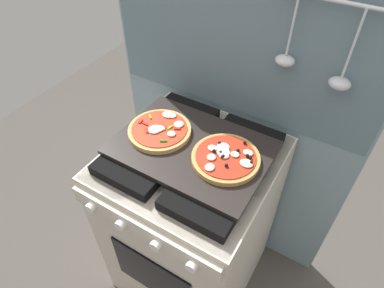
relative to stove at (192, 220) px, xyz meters
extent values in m
plane|color=#4C4742|center=(0.00, 0.00, -0.45)|extent=(4.00, 4.00, 0.00)
cube|color=#7A939E|center=(0.00, 0.34, 0.32)|extent=(1.10, 0.03, 1.55)
cube|color=slate|center=(0.00, 0.32, 0.70)|extent=(1.08, 0.00, 0.56)
cylinder|color=silver|center=(0.28, 0.30, 0.93)|extent=(0.36, 0.01, 0.01)
cylinder|color=silver|center=(0.19, 0.29, 0.83)|extent=(0.01, 0.01, 0.19)
ellipsoid|color=silver|center=(0.19, 0.29, 0.72)|extent=(0.07, 0.06, 0.04)
cylinder|color=silver|center=(0.37, 0.29, 0.82)|extent=(0.01, 0.01, 0.22)
ellipsoid|color=silver|center=(0.37, 0.29, 0.69)|extent=(0.07, 0.06, 0.04)
cube|color=beige|center=(0.00, 0.00, -0.02)|extent=(0.60, 0.60, 0.86)
cube|color=black|center=(0.00, 0.00, 0.40)|extent=(0.59, 0.59, 0.01)
cube|color=black|center=(-0.14, 0.00, 0.43)|extent=(0.24, 0.51, 0.04)
cube|color=black|center=(0.14, 0.00, 0.43)|extent=(0.24, 0.51, 0.04)
cube|color=beige|center=(0.00, -0.31, 0.35)|extent=(0.58, 0.02, 0.07)
cylinder|color=silver|center=(-0.20, -0.33, 0.35)|extent=(0.04, 0.02, 0.04)
cylinder|color=silver|center=(-0.07, -0.33, 0.35)|extent=(0.04, 0.02, 0.04)
cylinder|color=silver|center=(0.07, -0.33, 0.35)|extent=(0.04, 0.02, 0.04)
cylinder|color=silver|center=(0.20, -0.33, 0.35)|extent=(0.04, 0.02, 0.04)
cube|color=black|center=(0.00, -0.30, 0.00)|extent=(0.36, 0.01, 0.28)
cube|color=black|center=(0.00, 0.00, 0.46)|extent=(0.54, 0.38, 0.02)
cylinder|color=tan|center=(-0.14, 0.00, 0.47)|extent=(0.23, 0.23, 0.02)
cylinder|color=red|center=(-0.14, 0.00, 0.49)|extent=(0.20, 0.20, 0.00)
ellipsoid|color=#F4EACC|center=(-0.14, 0.08, 0.49)|extent=(0.03, 0.03, 0.01)
ellipsoid|color=#F4EACC|center=(-0.09, 0.05, 0.49)|extent=(0.04, 0.04, 0.01)
ellipsoid|color=#F4EACC|center=(-0.13, 0.00, 0.49)|extent=(0.03, 0.02, 0.01)
ellipsoid|color=#F4EACC|center=(-0.14, -0.01, 0.49)|extent=(0.04, 0.04, 0.01)
ellipsoid|color=#F4EACC|center=(-0.08, -0.01, 0.49)|extent=(0.03, 0.03, 0.01)
ellipsoid|color=#F4EACC|center=(-0.15, -0.02, 0.49)|extent=(0.05, 0.05, 0.01)
ellipsoid|color=#F4EACC|center=(-0.15, 0.08, 0.49)|extent=(0.05, 0.04, 0.01)
cube|color=red|center=(-0.17, -0.04, 0.49)|extent=(0.02, 0.02, 0.00)
cube|color=#19721E|center=(-0.09, 0.00, 0.49)|extent=(0.02, 0.02, 0.00)
cube|color=red|center=(-0.08, 0.03, 0.49)|extent=(0.02, 0.02, 0.00)
cube|color=gold|center=(-0.16, -0.03, 0.49)|extent=(0.02, 0.02, 0.00)
cube|color=#19721E|center=(-0.09, -0.05, 0.49)|extent=(0.02, 0.02, 0.00)
cube|color=#19721E|center=(-0.15, -0.02, 0.49)|extent=(0.02, 0.02, 0.00)
cube|color=red|center=(-0.22, -0.01, 0.49)|extent=(0.01, 0.02, 0.00)
cube|color=red|center=(-0.13, 0.01, 0.49)|extent=(0.03, 0.02, 0.00)
cube|color=red|center=(-0.20, -0.01, 0.49)|extent=(0.02, 0.01, 0.00)
cube|color=gold|center=(-0.20, 0.03, 0.49)|extent=(0.02, 0.02, 0.00)
cube|color=gold|center=(-0.11, 0.02, 0.49)|extent=(0.01, 0.02, 0.00)
cylinder|color=tan|center=(0.13, 0.00, 0.47)|extent=(0.23, 0.23, 0.02)
cylinder|color=#B72D19|center=(0.13, 0.00, 0.49)|extent=(0.20, 0.20, 0.00)
ellipsoid|color=#F4EACC|center=(0.16, 0.02, 0.49)|extent=(0.03, 0.03, 0.01)
ellipsoid|color=#F4EACC|center=(0.11, -0.07, 0.49)|extent=(0.03, 0.03, 0.01)
ellipsoid|color=#F4EACC|center=(0.11, 0.03, 0.49)|extent=(0.04, 0.05, 0.01)
ellipsoid|color=#F4EACC|center=(0.19, 0.05, 0.49)|extent=(0.04, 0.03, 0.01)
ellipsoid|color=#F4EACC|center=(0.08, 0.01, 0.49)|extent=(0.03, 0.03, 0.01)
ellipsoid|color=#F4EACC|center=(0.21, 0.00, 0.49)|extent=(0.04, 0.04, 0.01)
ellipsoid|color=#F4EACC|center=(0.12, 0.01, 0.49)|extent=(0.05, 0.04, 0.01)
ellipsoid|color=#F4EACC|center=(0.10, -0.03, 0.49)|extent=(0.03, 0.03, 0.01)
ellipsoid|color=#F4EACC|center=(0.13, 0.00, 0.49)|extent=(0.04, 0.03, 0.01)
sphere|color=black|center=(0.22, 0.01, 0.49)|extent=(0.01, 0.01, 0.01)
sphere|color=black|center=(0.11, 0.00, 0.49)|extent=(0.01, 0.01, 0.01)
sphere|color=black|center=(0.19, 0.03, 0.49)|extent=(0.01, 0.01, 0.01)
sphere|color=black|center=(0.09, 0.04, 0.49)|extent=(0.01, 0.01, 0.01)
sphere|color=black|center=(0.09, 0.00, 0.49)|extent=(0.01, 0.01, 0.01)
sphere|color=black|center=(0.13, -0.01, 0.49)|extent=(0.01, 0.01, 0.01)
sphere|color=black|center=(0.16, -0.04, 0.49)|extent=(0.01, 0.01, 0.01)
sphere|color=black|center=(0.16, 0.09, 0.49)|extent=(0.01, 0.01, 0.01)
sphere|color=black|center=(0.21, 0.03, 0.49)|extent=(0.01, 0.01, 0.01)
sphere|color=black|center=(0.13, -0.01, 0.49)|extent=(0.01, 0.01, 0.01)
sphere|color=black|center=(0.16, 0.04, 0.49)|extent=(0.01, 0.01, 0.01)
camera|label=1|loc=(0.43, -0.71, 1.28)|focal=30.80mm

